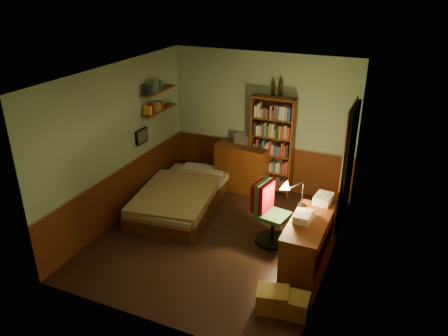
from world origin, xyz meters
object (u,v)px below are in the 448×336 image
at_px(mini_stereo, 243,138).
at_px(desk_lamp, 303,187).
at_px(bookshelf, 272,146).
at_px(cardboard_box_b, 293,305).
at_px(dresser, 244,167).
at_px(desk, 307,242).
at_px(office_chair, 274,211).
at_px(cardboard_box_a, 272,300).
at_px(bed, 182,189).

xyz_separation_m(mini_stereo, desk_lamp, (1.55, -1.56, -0.00)).
xyz_separation_m(bookshelf, cardboard_box_b, (1.29, -3.04, -0.80)).
bearing_deg(dresser, desk, -41.03).
distance_m(mini_stereo, office_chair, 2.09).
bearing_deg(cardboard_box_a, dresser, 117.48).
distance_m(dresser, office_chair, 1.91).
relative_size(bed, cardboard_box_a, 5.64).
bearing_deg(desk_lamp, office_chair, 175.62).
xyz_separation_m(mini_stereo, bookshelf, (0.58, -0.04, -0.06)).
relative_size(dresser, bookshelf, 0.55).
bearing_deg(desk, bookshelf, 121.76).
bearing_deg(bed, cardboard_box_a, -45.55).
bearing_deg(cardboard_box_a, bed, 140.65).
relative_size(dresser, desk_lamp, 1.62).
bearing_deg(dresser, bookshelf, 15.52).
xyz_separation_m(dresser, mini_stereo, (-0.06, 0.12, 0.53)).
relative_size(bookshelf, cardboard_box_b, 5.01).
distance_m(cardboard_box_a, cardboard_box_b, 0.26).
xyz_separation_m(desk_lamp, cardboard_box_a, (0.07, -1.56, -0.84)).
relative_size(bed, mini_stereo, 7.38).
bearing_deg(desk, office_chair, 155.58).
relative_size(bed, dresser, 2.17).
bearing_deg(mini_stereo, desk_lamp, -47.45).
height_order(bed, cardboard_box_a, bed).
distance_m(desk_lamp, office_chair, 0.60).
bearing_deg(mini_stereo, bookshelf, -6.19).
distance_m(desk, desk_lamp, 0.79).
xyz_separation_m(desk, cardboard_box_a, (-0.14, -1.15, -0.19)).
distance_m(bookshelf, cardboard_box_b, 3.39).
xyz_separation_m(dresser, desk, (1.69, -1.83, -0.12)).
bearing_deg(office_chair, bookshelf, 119.48).
xyz_separation_m(dresser, bookshelf, (0.52, 0.08, 0.48)).
xyz_separation_m(bookshelf, office_chair, (0.57, -1.64, -0.38)).
bearing_deg(bookshelf, dresser, -169.19).
relative_size(dresser, cardboard_box_a, 2.60).
bearing_deg(bed, desk_lamp, -14.74).
bearing_deg(mini_stereo, office_chair, -57.78).
relative_size(dresser, desk, 0.81).
height_order(dresser, cardboard_box_a, dresser).
xyz_separation_m(desk, cardboard_box_b, (0.12, -1.12, -0.20)).
xyz_separation_m(bed, desk, (2.45, -0.74, 0.01)).
relative_size(mini_stereo, desk, 0.24).
xyz_separation_m(bed, dresser, (0.75, 1.10, 0.12)).
relative_size(bed, desk_lamp, 3.51).
distance_m(desk, cardboard_box_a, 1.18).
bearing_deg(bookshelf, cardboard_box_a, -69.88).
relative_size(dresser, office_chair, 0.93).
height_order(dresser, desk_lamp, desk_lamp).
bearing_deg(dresser, cardboard_box_a, -56.28).
height_order(desk, desk_lamp, desk_lamp).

